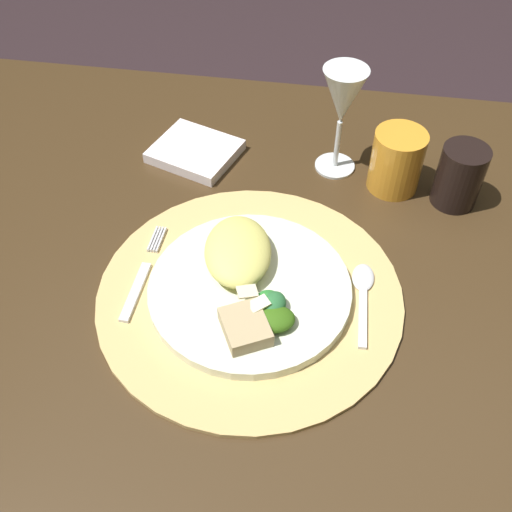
{
  "coord_description": "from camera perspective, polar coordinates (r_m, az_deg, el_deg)",
  "views": [
    {
      "loc": [
        0.03,
        -0.52,
        1.31
      ],
      "look_at": [
        -0.05,
        -0.01,
        0.73
      ],
      "focal_mm": 42.5,
      "sensor_mm": 36.0,
      "label": 1
    }
  ],
  "objects": [
    {
      "name": "spoon",
      "position": [
        0.77,
        10.04,
        -3.07
      ],
      "size": [
        0.03,
        0.13,
        0.01
      ],
      "color": "silver",
      "rests_on": "placemat"
    },
    {
      "name": "salad_greens",
      "position": [
        0.71,
        0.99,
        -5.2
      ],
      "size": [
        0.08,
        0.07,
        0.02
      ],
      "color": "#346114",
      "rests_on": "dinner_plate"
    },
    {
      "name": "amber_tumbler",
      "position": [
        0.9,
        13.09,
        8.71
      ],
      "size": [
        0.07,
        0.07,
        0.09
      ],
      "primitive_type": "cylinder",
      "color": "orange",
      "rests_on": "dining_table"
    },
    {
      "name": "ground_plane",
      "position": [
        1.41,
        2.08,
        -20.39
      ],
      "size": [
        6.0,
        6.0,
        0.0
      ],
      "primitive_type": "plane",
      "color": "#2B1E21"
    },
    {
      "name": "pasta_serving",
      "position": [
        0.76,
        -1.71,
        0.48
      ],
      "size": [
        0.11,
        0.13,
        0.04
      ],
      "primitive_type": "ellipsoid",
      "rotation": [
        0.0,
        0.0,
        1.75
      ],
      "color": "#DBD269",
      "rests_on": "dinner_plate"
    },
    {
      "name": "dining_table",
      "position": [
        0.89,
        3.12,
        -6.08
      ],
      "size": [
        1.5,
        0.87,
        0.71
      ],
      "color": "#3C2A17",
      "rests_on": "ground"
    },
    {
      "name": "placemat",
      "position": [
        0.76,
        -0.59,
        -3.62
      ],
      "size": [
        0.38,
        0.38,
        0.01
      ],
      "primitive_type": "cylinder",
      "color": "tan",
      "rests_on": "dining_table"
    },
    {
      "name": "wine_glass",
      "position": [
        0.88,
        8.17,
        14.29
      ],
      "size": [
        0.06,
        0.06,
        0.17
      ],
      "color": "silver",
      "rests_on": "dining_table"
    },
    {
      "name": "fork",
      "position": [
        0.79,
        -10.7,
        -1.89
      ],
      "size": [
        0.02,
        0.16,
        0.0
      ],
      "color": "silver",
      "rests_on": "placemat"
    },
    {
      "name": "napkin",
      "position": [
        0.96,
        -5.75,
        9.78
      ],
      "size": [
        0.15,
        0.14,
        0.02
      ],
      "primitive_type": "cube",
      "rotation": [
        0.0,
        0.0,
        -0.34
      ],
      "color": "white",
      "rests_on": "dining_table"
    },
    {
      "name": "dinner_plate",
      "position": [
        0.75,
        -0.59,
        -3.13
      ],
      "size": [
        0.25,
        0.25,
        0.01
      ],
      "primitive_type": "cylinder",
      "color": "silver",
      "rests_on": "placemat"
    },
    {
      "name": "bread_piece",
      "position": [
        0.7,
        -1.02,
        -6.68
      ],
      "size": [
        0.07,
        0.08,
        0.02
      ],
      "primitive_type": "cube",
      "rotation": [
        0.0,
        0.0,
        2.05
      ],
      "color": "tan",
      "rests_on": "dinner_plate"
    },
    {
      "name": "dark_tumbler",
      "position": [
        0.9,
        18.62,
        7.14
      ],
      "size": [
        0.07,
        0.07,
        0.09
      ],
      "primitive_type": "cylinder",
      "color": "black",
      "rests_on": "dining_table"
    }
  ]
}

